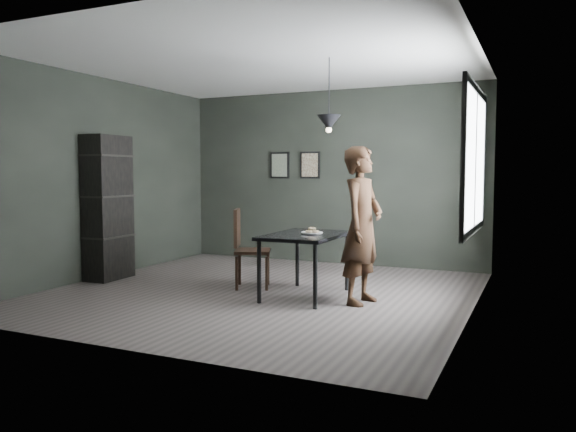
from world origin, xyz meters
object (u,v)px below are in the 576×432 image
at_px(white_plate, 312,233).
at_px(wood_chair, 246,243).
at_px(woman, 362,225).
at_px(shelf_unit, 108,208).
at_px(cafe_table, 305,240).
at_px(pendant_lamp, 329,123).

height_order(white_plate, wood_chair, wood_chair).
bearing_deg(woman, shelf_unit, 98.42).
xyz_separation_m(white_plate, wood_chair, (-0.97, 0.15, -0.18)).
distance_m(cafe_table, shelf_unit, 2.94).
height_order(white_plate, woman, woman).
xyz_separation_m(cafe_table, pendant_lamp, (0.25, 0.10, 1.38)).
xyz_separation_m(woman, pendant_lamp, (-0.46, 0.16, 1.17)).
xyz_separation_m(white_plate, shelf_unit, (-2.99, -0.11, 0.23)).
xyz_separation_m(woman, wood_chair, (-1.61, 0.23, -0.31)).
bearing_deg(wood_chair, cafe_table, -34.22).
height_order(wood_chair, pendant_lamp, pendant_lamp).
xyz_separation_m(cafe_table, wood_chair, (-0.90, 0.17, -0.10)).
distance_m(wood_chair, pendant_lamp, 1.87).
bearing_deg(cafe_table, wood_chair, 169.48).
bearing_deg(shelf_unit, woman, -1.93).
bearing_deg(cafe_table, shelf_unit, -178.20).
height_order(cafe_table, white_plate, white_plate).
distance_m(cafe_table, white_plate, 0.11).
height_order(cafe_table, wood_chair, wood_chair).
height_order(cafe_table, shelf_unit, shelf_unit).
bearing_deg(shelf_unit, wood_chair, 4.84).
height_order(white_plate, pendant_lamp, pendant_lamp).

